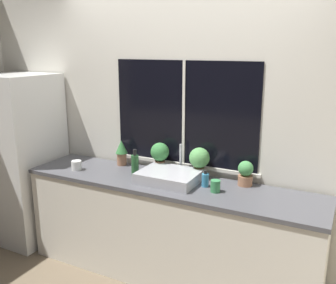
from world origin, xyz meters
TOP-DOWN VIEW (x-y plane):
  - wall_back at (0.00, 0.65)m, footprint 8.00×0.09m
  - wall_left at (-2.29, 1.50)m, footprint 0.06×7.00m
  - counter at (0.00, 0.29)m, footprint 2.62×0.60m
  - refrigerator at (-1.68, 0.26)m, footprint 0.65×0.71m
  - sink at (0.01, 0.31)m, footprint 0.50×0.45m
  - potted_plant_far_left at (-0.61, 0.51)m, footprint 0.12×0.12m
  - potted_plant_center_left at (-0.19, 0.51)m, footprint 0.17×0.17m
  - potted_plant_center_right at (0.20, 0.51)m, footprint 0.18×0.18m
  - potted_plant_far_right at (0.61, 0.51)m, footprint 0.13×0.13m
  - soap_bottle at (0.33, 0.33)m, footprint 0.06×0.06m
  - bottle_tall at (-0.33, 0.29)m, footprint 0.07×0.07m
  - mug_green at (0.44, 0.26)m, footprint 0.08×0.08m
  - mug_white at (-0.90, 0.19)m, footprint 0.09×0.09m

SIDE VIEW (x-z plane):
  - counter at x=0.00m, z-range 0.00..0.89m
  - refrigerator at x=-1.68m, z-range 0.00..1.74m
  - mug_white at x=-0.90m, z-range 0.89..0.98m
  - sink at x=0.01m, z-range 0.80..1.07m
  - mug_green at x=0.44m, z-range 0.89..0.98m
  - soap_bottle at x=0.33m, z-range 0.88..1.02m
  - bottle_tall at x=-0.33m, z-range 0.87..1.11m
  - potted_plant_far_right at x=0.61m, z-range 0.89..1.10m
  - potted_plant_far_left at x=-0.61m, z-range 0.90..1.15m
  - potted_plant_center_left at x=-0.19m, z-range 0.92..1.19m
  - potted_plant_center_right at x=0.20m, z-range 0.92..1.19m
  - wall_left at x=-2.29m, z-range 0.00..2.70m
  - wall_back at x=0.00m, z-range 0.00..2.70m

